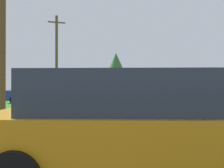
% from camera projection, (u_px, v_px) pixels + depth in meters
% --- Properties ---
extents(ground_plane, '(120.00, 120.00, 0.00)m').
position_uv_depth(ground_plane, '(109.00, 105.00, 16.54)').
color(ground_plane, '#393939').
extents(lane_stripe_center, '(0.20, 14.00, 0.01)m').
position_uv_depth(lane_stripe_center, '(110.00, 123.00, 8.54)').
color(lane_stripe_center, yellow).
rests_on(lane_stripe_center, ground).
extents(stop_sign, '(0.81, 0.12, 2.50)m').
position_uv_depth(stop_sign, '(192.00, 80.00, 14.93)').
color(stop_sign, '#9EA0A8').
rests_on(stop_sign, ground).
extents(car_approaching_junction, '(4.69, 2.27, 1.62)m').
position_uv_depth(car_approaching_junction, '(119.00, 90.00, 29.04)').
color(car_approaching_junction, orange).
rests_on(car_approaching_junction, ground).
extents(parked_car_near_building, '(4.30, 2.15, 1.62)m').
position_uv_depth(parked_car_near_building, '(38.00, 93.00, 18.01)').
color(parked_car_near_building, navy).
rests_on(parked_car_near_building, ground).
extents(car_on_crossroad, '(2.09, 4.17, 1.62)m').
position_uv_depth(car_on_crossroad, '(175.00, 92.00, 22.91)').
color(car_on_crossroad, black).
rests_on(car_on_crossroad, ground).
extents(car_behind_on_main_road, '(4.60, 2.11, 1.62)m').
position_uv_depth(car_behind_on_main_road, '(136.00, 126.00, 3.42)').
color(car_behind_on_main_road, orange).
rests_on(car_behind_on_main_road, ground).
extents(utility_pole_near, '(1.78, 0.55, 8.59)m').
position_uv_depth(utility_pole_near, '(2.00, 20.00, 10.53)').
color(utility_pole_near, brown).
rests_on(utility_pole_near, ground).
extents(utility_pole_mid, '(1.77, 0.60, 8.80)m').
position_uv_depth(utility_pole_mid, '(57.00, 56.00, 24.36)').
color(utility_pole_mid, brown).
rests_on(utility_pole_mid, ground).
extents(oak_tree_left, '(3.59, 3.59, 6.28)m').
position_uv_depth(oak_tree_left, '(116.00, 66.00, 34.33)').
color(oak_tree_left, brown).
rests_on(oak_tree_left, ground).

